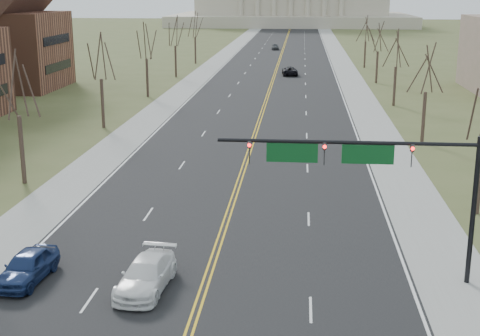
% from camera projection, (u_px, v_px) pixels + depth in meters
% --- Properties ---
extents(road, '(20.00, 380.00, 0.01)m').
position_uv_depth(road, '(278.00, 63.00, 125.98)').
color(road, black).
rests_on(road, ground).
extents(sidewalk_left, '(4.00, 380.00, 0.03)m').
position_uv_depth(sidewalk_left, '(215.00, 63.00, 127.03)').
color(sidewalk_left, gray).
rests_on(sidewalk_left, ground).
extents(sidewalk_right, '(4.00, 380.00, 0.03)m').
position_uv_depth(sidewalk_right, '(343.00, 64.00, 124.92)').
color(sidewalk_right, gray).
rests_on(sidewalk_right, ground).
extents(center_line, '(0.42, 380.00, 0.01)m').
position_uv_depth(center_line, '(278.00, 63.00, 125.98)').
color(center_line, gold).
rests_on(center_line, road).
extents(edge_line_left, '(0.15, 380.00, 0.01)m').
position_uv_depth(edge_line_left, '(227.00, 63.00, 126.84)').
color(edge_line_left, silver).
rests_on(edge_line_left, road).
extents(edge_line_right, '(0.15, 380.00, 0.01)m').
position_uv_depth(edge_line_right, '(331.00, 64.00, 125.11)').
color(edge_line_right, silver).
rests_on(edge_line_right, road).
extents(signal_mast, '(12.12, 0.44, 7.20)m').
position_uv_depth(signal_mast, '(366.00, 165.00, 31.04)').
color(signal_mast, black).
rests_on(signal_mast, ground).
extents(tree_l_0, '(3.96, 3.96, 9.00)m').
position_uv_depth(tree_l_0, '(16.00, 88.00, 46.70)').
color(tree_l_0, '#392921').
rests_on(tree_l_0, ground).
extents(tree_r_1, '(3.74, 3.74, 8.50)m').
position_uv_depth(tree_r_1, '(427.00, 71.00, 59.45)').
color(tree_r_1, '#392921').
rests_on(tree_r_1, ground).
extents(tree_l_1, '(3.96, 3.96, 9.00)m').
position_uv_depth(tree_l_1, '(100.00, 59.00, 65.93)').
color(tree_l_1, '#392921').
rests_on(tree_l_1, ground).
extents(tree_r_2, '(3.74, 3.74, 8.50)m').
position_uv_depth(tree_r_2, '(397.00, 51.00, 78.68)').
color(tree_r_2, '#392921').
rests_on(tree_r_2, ground).
extents(tree_l_2, '(3.96, 3.96, 9.00)m').
position_uv_depth(tree_l_2, '(146.00, 43.00, 85.16)').
color(tree_l_2, '#392921').
rests_on(tree_l_2, ground).
extents(tree_r_3, '(3.74, 3.74, 8.50)m').
position_uv_depth(tree_r_3, '(378.00, 39.00, 97.91)').
color(tree_r_3, '#392921').
rests_on(tree_r_3, ground).
extents(tree_l_3, '(3.96, 3.96, 9.00)m').
position_uv_depth(tree_l_3, '(175.00, 33.00, 104.39)').
color(tree_l_3, '#392921').
rests_on(tree_l_3, ground).
extents(tree_r_4, '(3.74, 3.74, 8.50)m').
position_uv_depth(tree_r_4, '(366.00, 30.00, 117.14)').
color(tree_r_4, '#392921').
rests_on(tree_r_4, ground).
extents(tree_l_4, '(3.96, 3.96, 9.00)m').
position_uv_depth(tree_l_4, '(195.00, 26.00, 123.62)').
color(tree_l_4, '#392921').
rests_on(tree_l_4, ground).
extents(car_sb_inner_second, '(2.42, 5.13, 1.45)m').
position_uv_depth(car_sb_inner_second, '(146.00, 275.00, 31.19)').
color(car_sb_inner_second, white).
rests_on(car_sb_inner_second, road).
extents(car_sb_outer_second, '(2.07, 4.49, 1.49)m').
position_uv_depth(car_sb_outer_second, '(27.00, 266.00, 32.09)').
color(car_sb_outer_second, navy).
rests_on(car_sb_outer_second, road).
extents(car_far_nb, '(2.75, 5.23, 1.40)m').
position_uv_depth(car_far_nb, '(290.00, 71.00, 108.49)').
color(car_far_nb, black).
rests_on(car_far_nb, road).
extents(car_far_sb, '(1.86, 3.99, 1.32)m').
position_uv_depth(car_far_sb, '(275.00, 47.00, 153.35)').
color(car_far_sb, '#424549').
rests_on(car_far_sb, road).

